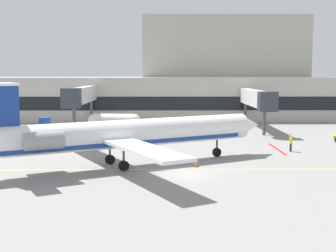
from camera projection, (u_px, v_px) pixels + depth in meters
ground at (187, 175)px, 37.99m from camera, size 120.00×120.00×0.11m
terminal_building at (183, 83)px, 85.63m from camera, size 79.35×16.93×19.28m
jet_bridge_west at (256, 99)px, 67.25m from camera, size 2.40×18.73×6.08m
jet_bridge_east at (82, 96)px, 66.83m from camera, size 2.40×18.98×6.55m
regional_jet at (124, 134)px, 40.66m from camera, size 28.17×22.50×7.74m
baggage_tug at (170, 127)px, 61.93m from camera, size 3.38×4.09×2.37m
belt_loader at (43, 126)px, 63.99m from camera, size 2.25×3.44×2.19m
fuel_tank at (114, 120)px, 68.38m from camera, size 8.10×2.68×2.36m
marshaller at (291, 142)px, 48.77m from camera, size 0.34×0.83×1.97m
safety_cone_alpha at (196, 164)px, 40.90m from camera, size 0.47×0.47×0.55m
safety_cone_bravo at (38, 150)px, 48.10m from camera, size 0.47×0.47×0.55m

